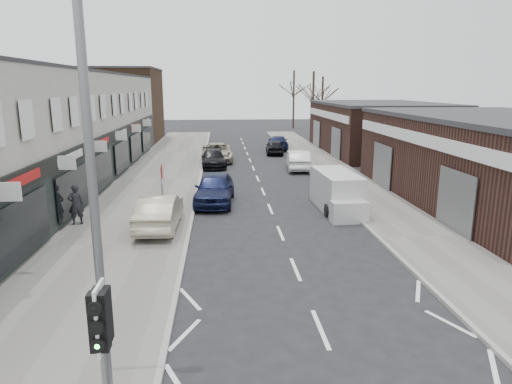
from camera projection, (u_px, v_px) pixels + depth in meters
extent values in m
plane|color=black|center=(340.00, 376.00, 9.91)|extent=(160.00, 160.00, 0.00)
cube|color=slate|center=(158.00, 179.00, 30.75)|extent=(5.50, 64.00, 0.12)
cube|color=slate|center=(340.00, 176.00, 31.70)|extent=(3.50, 64.00, 0.12)
cube|color=beige|center=(34.00, 132.00, 27.02)|extent=(8.00, 41.00, 7.10)
cube|color=#402B1B|center=(123.00, 106.00, 51.68)|extent=(8.00, 10.00, 8.00)
cube|color=#371F19|center=(507.00, 163.00, 23.95)|extent=(10.00, 18.00, 4.50)
cube|color=#371F19|center=(378.00, 129.00, 43.38)|extent=(10.00, 16.00, 4.50)
cylinder|color=slate|center=(106.00, 378.00, 7.27)|extent=(0.12, 0.12, 3.00)
cube|color=silver|center=(101.00, 318.00, 7.03)|extent=(0.05, 0.55, 1.10)
cube|color=black|center=(99.00, 322.00, 6.91)|extent=(0.28, 0.22, 0.95)
sphere|color=#0CE533|center=(98.00, 344.00, 6.86)|extent=(0.18, 0.18, 0.18)
cube|color=black|center=(103.00, 314.00, 7.15)|extent=(0.26, 0.20, 0.90)
cylinder|color=slate|center=(94.00, 207.00, 7.85)|extent=(0.16, 0.16, 8.00)
cylinder|color=slate|center=(162.00, 194.00, 20.86)|extent=(0.07, 0.07, 2.50)
cube|color=white|center=(163.00, 181.00, 20.73)|extent=(0.04, 0.45, 0.25)
cube|color=silver|center=(336.00, 191.00, 23.34)|extent=(1.92, 4.27, 1.92)
cube|color=silver|center=(349.00, 212.00, 21.05)|extent=(1.72, 0.80, 1.01)
cylinder|color=black|center=(327.00, 210.00, 22.00)|extent=(0.20, 0.64, 0.64)
cylinder|color=black|center=(359.00, 210.00, 22.12)|extent=(0.20, 0.64, 0.64)
cylinder|color=black|center=(315.00, 196.00, 24.86)|extent=(0.20, 0.64, 0.64)
cylinder|color=black|center=(343.00, 196.00, 24.98)|extent=(0.20, 0.64, 0.64)
imported|color=#B3A88F|center=(160.00, 211.00, 19.78)|extent=(1.71, 4.58, 1.50)
imported|color=black|center=(76.00, 204.00, 20.28)|extent=(0.79, 0.67, 1.83)
imported|color=#121839|center=(215.00, 188.00, 24.46)|extent=(2.34, 4.99, 1.65)
imported|color=black|center=(214.00, 158.00, 35.68)|extent=(2.11, 4.69, 1.33)
imported|color=#A7A185|center=(217.00, 152.00, 38.35)|extent=(2.60, 5.47, 1.51)
imported|color=silver|center=(298.00, 160.00, 34.45)|extent=(1.99, 4.61, 1.48)
imported|color=black|center=(275.00, 147.00, 42.43)|extent=(1.84, 3.97, 1.32)
imported|color=#131B3E|center=(278.00, 142.00, 45.85)|extent=(2.19, 4.78, 1.35)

